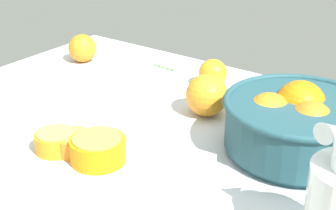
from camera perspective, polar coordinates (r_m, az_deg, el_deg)
ground_plane at (r=86.36cm, az=-0.92°, el=-6.11°), size 113.10×85.97×3.00cm
fruit_bowl at (r=85.33cm, az=14.71°, el=-2.03°), size 25.64×25.64×11.73cm
cutting_board at (r=81.23cm, az=-7.62°, el=-6.36°), size 34.07×21.58×2.32cm
orange_half_0 at (r=77.93cm, az=-8.15°, el=-5.12°), size 8.78×8.78×4.14cm
orange_half_1 at (r=82.24cm, az=-12.91°, el=-4.13°), size 6.80×6.80×3.35cm
orange_half_2 at (r=81.26cm, az=-10.86°, el=-4.33°), size 6.41×6.41×3.28cm
loose_orange_1 at (r=110.12cm, az=5.23°, el=3.68°), size 6.44×6.44×6.44cm
loose_orange_2 at (r=96.53cm, az=4.53°, el=1.15°), size 8.39×8.39×8.39cm
loose_orange_4 at (r=127.10cm, az=-9.91°, el=6.52°), size 7.09×7.09×7.09cm
herb_sprig_1 at (r=121.65cm, az=-0.44°, el=4.41°), size 8.19×1.11×0.91cm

